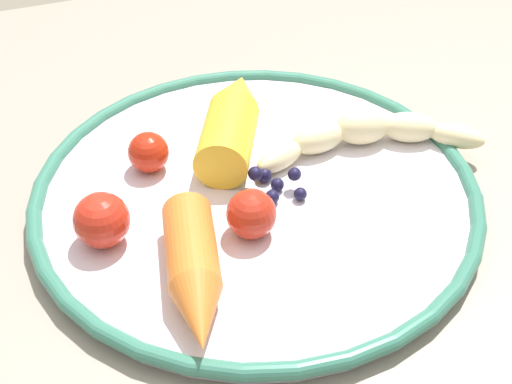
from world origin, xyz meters
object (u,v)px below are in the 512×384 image
plate (256,195)px  carrot_orange (194,274)px  dining_table (181,276)px  blueberry_pile (271,184)px  banana (365,134)px  tomato_far (148,152)px  carrot_yellow (232,119)px  tomato_mid (251,214)px  tomato_near (102,220)px

plate → carrot_orange: carrot_orange is taller
dining_table → blueberry_pile: (-0.07, 0.04, 0.12)m
carrot_orange → banana: bearing=-148.5°
banana → blueberry_pile: size_ratio=3.89×
tomato_far → carrot_yellow: bearing=-169.1°
blueberry_pile → tomato_mid: 0.05m
dining_table → carrot_orange: (0.02, 0.12, 0.13)m
plate → tomato_far: bearing=-38.7°
tomato_far → dining_table: bearing=131.0°
carrot_orange → carrot_yellow: size_ratio=0.95×
carrot_orange → blueberry_pile: (-0.08, -0.08, -0.01)m
tomato_far → blueberry_pile: bearing=143.2°
plate → tomato_mid: (0.02, 0.04, 0.02)m
plate → blueberry_pile: blueberry_pile is taller
tomato_near → tomato_far: bearing=-125.4°
dining_table → blueberry_pile: blueberry_pile is taller
banana → tomato_far: (0.17, -0.03, 0.00)m
carrot_yellow → dining_table: bearing=26.0°
banana → carrot_yellow: bearing=-24.5°
blueberry_pile → tomato_near: (0.13, 0.01, 0.01)m
carrot_orange → plate: bearing=-131.1°
carrot_orange → tomato_near: 0.08m
tomato_mid → blueberry_pile: bearing=-127.5°
tomato_near → blueberry_pile: bearing=-175.5°
banana → carrot_orange: bearing=31.5°
banana → carrot_orange: 0.20m
carrot_yellow → tomato_near: bearing=34.3°
tomato_mid → dining_table: bearing=-65.0°
carrot_yellow → blueberry_pile: bearing=94.8°
banana → carrot_yellow: size_ratio=1.45×
banana → carrot_orange: (0.17, 0.11, 0.00)m
dining_table → plate: size_ratio=2.93×
dining_table → banana: 0.20m
dining_table → plate: (-0.06, 0.04, 0.11)m
carrot_orange → blueberry_pile: 0.11m
plate → tomato_mid: size_ratio=9.57×
banana → tomato_near: tomato_near is taller
banana → tomato_mid: 0.14m
banana → tomato_far: bearing=-10.2°
dining_table → carrot_yellow: carrot_yellow is taller
blueberry_pile → tomato_far: 0.10m
tomato_near → tomato_far: (-0.05, -0.07, -0.00)m
tomato_near → tomato_mid: tomato_near is taller
blueberry_pile → tomato_mid: bearing=52.5°
dining_table → tomato_near: size_ratio=25.30×
blueberry_pile → plate: bearing=-21.6°
dining_table → tomato_mid: bearing=115.0°
blueberry_pile → tomato_far: (0.08, -0.06, 0.01)m
dining_table → blueberry_pile: bearing=146.3°
dining_table → carrot_yellow: bearing=-154.0°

